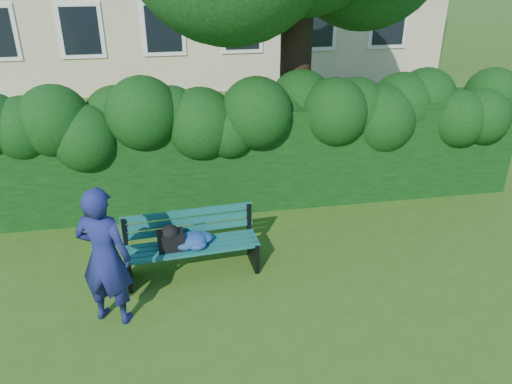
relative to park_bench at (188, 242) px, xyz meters
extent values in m
plane|color=#375717|center=(1.05, -0.09, -0.50)|extent=(80.00, 80.00, 0.00)
cube|color=white|center=(-2.55, 9.89, 1.50)|extent=(1.30, 0.08, 1.60)
cube|color=black|center=(-2.55, 9.85, 1.50)|extent=(1.05, 0.04, 1.35)
cube|color=white|center=(-0.15, 9.89, 1.50)|extent=(1.30, 0.08, 1.60)
cube|color=black|center=(-0.15, 9.85, 1.50)|extent=(1.05, 0.04, 1.35)
cube|color=white|center=(2.25, 9.89, 1.50)|extent=(1.30, 0.08, 1.60)
cube|color=black|center=(2.25, 9.85, 1.50)|extent=(1.05, 0.04, 1.35)
cube|color=white|center=(4.65, 9.89, 1.50)|extent=(1.30, 0.08, 1.60)
cube|color=black|center=(4.65, 9.85, 1.50)|extent=(1.05, 0.04, 1.35)
cube|color=white|center=(7.05, 9.89, 1.50)|extent=(1.30, 0.08, 1.60)
cube|color=black|center=(7.05, 9.85, 1.50)|extent=(1.05, 0.04, 1.35)
cube|color=black|center=(1.05, 2.11, 0.40)|extent=(10.00, 1.00, 1.80)
cylinder|color=black|center=(2.18, 2.81, 1.80)|extent=(0.56, 0.56, 4.60)
cube|color=#0F4D49|center=(0.06, -0.22, -0.05)|extent=(1.87, 0.25, 0.04)
cube|color=#0F4D49|center=(0.05, -0.10, -0.05)|extent=(1.87, 0.25, 0.04)
cube|color=#0F4D49|center=(0.04, 0.02, -0.05)|extent=(1.87, 0.25, 0.04)
cube|color=#0F4D49|center=(0.03, 0.14, -0.05)|extent=(1.87, 0.25, 0.04)
cube|color=#0F4D49|center=(0.02, 0.22, 0.08)|extent=(1.87, 0.19, 0.10)
cube|color=#0F4D49|center=(0.02, 0.23, 0.21)|extent=(1.87, 0.19, 0.10)
cube|color=#0F4D49|center=(0.02, 0.24, 0.34)|extent=(1.87, 0.19, 0.10)
cube|color=black|center=(-0.84, -0.11, -0.28)|extent=(0.10, 0.50, 0.44)
cube|color=black|center=(-0.86, 0.15, 0.15)|extent=(0.06, 0.06, 0.45)
cube|color=black|center=(-0.83, -0.16, -0.06)|extent=(0.09, 0.42, 0.05)
cube|color=black|center=(0.93, 0.03, -0.28)|extent=(0.10, 0.50, 0.44)
cube|color=black|center=(0.91, 0.29, 0.15)|extent=(0.06, 0.06, 0.45)
cube|color=black|center=(0.93, -0.02, -0.06)|extent=(0.09, 0.42, 0.05)
cube|color=white|center=(-0.26, -0.11, -0.02)|extent=(0.19, 0.14, 0.02)
cube|color=black|center=(-0.24, -0.06, 0.10)|extent=(0.37, 0.28, 0.25)
imported|color=navy|center=(-1.00, -0.82, 0.41)|extent=(0.78, 0.65, 1.82)
camera|label=1|loc=(-0.09, -6.01, 3.71)|focal=35.00mm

